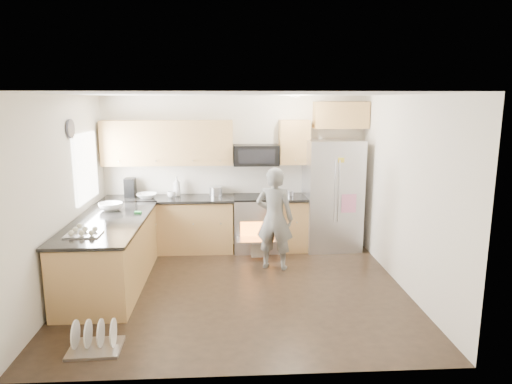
{
  "coord_description": "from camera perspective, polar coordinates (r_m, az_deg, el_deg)",
  "views": [
    {
      "loc": [
        -0.09,
        -5.83,
        2.53
      ],
      "look_at": [
        0.27,
        0.5,
        1.25
      ],
      "focal_mm": 32.0,
      "sensor_mm": 36.0,
      "label": 1
    }
  ],
  "objects": [
    {
      "name": "refrigerator",
      "position": [
        7.89,
        9.46,
        -0.35
      ],
      "size": [
        0.95,
        0.76,
        1.88
      ],
      "rotation": [
        0.0,
        0.0,
        0.05
      ],
      "color": "#B7B7BC",
      "rests_on": "ground"
    },
    {
      "name": "person",
      "position": [
        6.86,
        2.33,
        -3.34
      ],
      "size": [
        0.66,
        0.53,
        1.56
      ],
      "primitive_type": "imported",
      "rotation": [
        0.0,
        0.0,
        2.83
      ],
      "color": "slate",
      "rests_on": "ground"
    },
    {
      "name": "stove_range",
      "position": [
        7.76,
        0.05,
        -2.37
      ],
      "size": [
        0.76,
        0.97,
        1.79
      ],
      "color": "#B7B7BC",
      "rests_on": "ground"
    },
    {
      "name": "dish_rack",
      "position": [
        5.21,
        -19.47,
        -17.23
      ],
      "size": [
        0.54,
        0.44,
        0.33
      ],
      "rotation": [
        0.0,
        0.0,
        0.04
      ],
      "color": "#B7B7BC",
      "rests_on": "ground"
    },
    {
      "name": "room_shell",
      "position": [
        5.91,
        -2.75,
        3.11
      ],
      "size": [
        4.54,
        4.04,
        2.62
      ],
      "color": "silver",
      "rests_on": "ground"
    },
    {
      "name": "peninsula",
      "position": [
        6.64,
        -17.77,
        -7.26
      ],
      "size": [
        0.96,
        2.36,
        1.03
      ],
      "color": "#AB8644",
      "rests_on": "ground"
    },
    {
      "name": "back_cabinet_run",
      "position": [
        7.76,
        -6.89,
        -0.29
      ],
      "size": [
        4.45,
        0.64,
        2.5
      ],
      "color": "#AB8644",
      "rests_on": "ground"
    },
    {
      "name": "ground",
      "position": [
        6.36,
        -2.26,
        -12.01
      ],
      "size": [
        4.5,
        4.5,
        0.0
      ],
      "primitive_type": "plane",
      "color": "black",
      "rests_on": "ground"
    }
  ]
}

